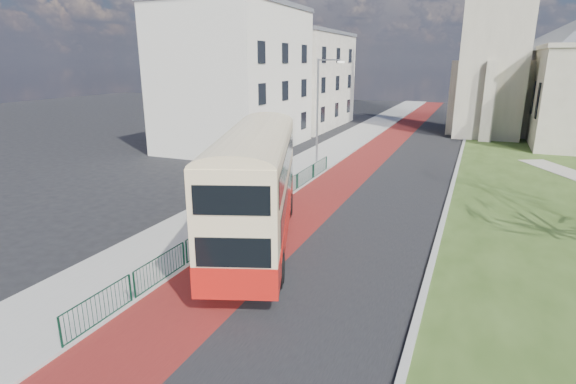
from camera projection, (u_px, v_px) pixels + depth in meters
The scene contains 12 objects.
ground at pixel (275, 259), 18.71m from camera, with size 160.00×160.00×0.00m, color black.
road_carriageway at pixel (396, 164), 35.84m from camera, with size 9.00×120.00×0.01m, color black.
bus_lane at pixel (362, 162), 36.84m from camera, with size 3.40×120.00×0.01m, color #591414.
pavement_west at pixel (319, 157), 38.25m from camera, with size 4.00×120.00×0.12m, color gray.
kerb_west at pixel (341, 159), 37.50m from camera, with size 0.25×120.00×0.13m, color #999993.
kerb_east at pixel (458, 163), 35.87m from camera, with size 0.25×80.00×0.13m, color #999993.
pedestrian_railing at pixel (255, 209), 23.20m from camera, with size 0.07×24.00×1.12m.
gothic_church at pixel (551, 6), 43.94m from camera, with size 16.38×18.00×40.00m.
street_block_near at pixel (235, 77), 41.58m from camera, with size 10.30×14.30×13.00m.
street_block_far at pixel (299, 79), 55.94m from camera, with size 10.30×16.30×11.50m.
streetlamp at pixel (319, 106), 34.97m from camera, with size 2.13×0.18×8.00m.
bus at pixel (256, 182), 19.51m from camera, with size 6.77×12.28×5.04m.
Camera 1 is at (7.21, -15.61, 7.92)m, focal length 28.00 mm.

